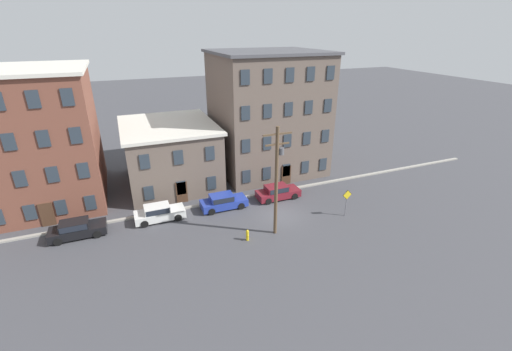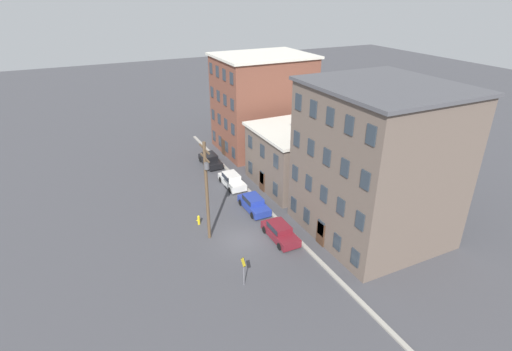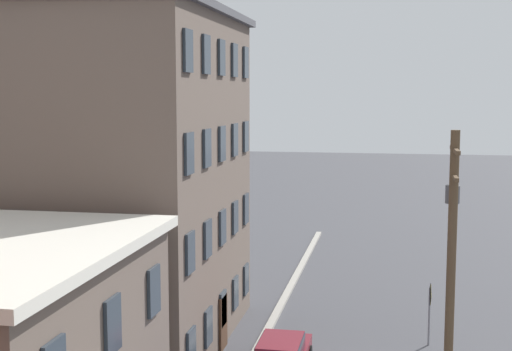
% 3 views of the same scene
% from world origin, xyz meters
% --- Properties ---
extents(ground_plane, '(200.00, 200.00, 0.00)m').
position_xyz_m(ground_plane, '(0.00, 0.00, 0.00)').
color(ground_plane, '#424247').
extents(kerb_strip, '(56.00, 0.36, 0.16)m').
position_xyz_m(kerb_strip, '(0.00, 4.50, 0.08)').
color(kerb_strip, '#9E998E').
rests_on(kerb_strip, ground_plane).
extents(apartment_corner, '(9.89, 12.17, 12.84)m').
position_xyz_m(apartment_corner, '(-19.60, 11.82, 6.43)').
color(apartment_corner, brown).
rests_on(apartment_corner, ground_plane).
extents(apartment_midblock, '(9.69, 11.52, 6.65)m').
position_xyz_m(apartment_midblock, '(-7.93, 11.50, 3.34)').
color(apartment_midblock, '#66564C').
rests_on(apartment_midblock, ground_plane).
extents(apartment_far, '(12.16, 11.09, 13.73)m').
position_xyz_m(apartment_far, '(3.55, 11.29, 6.88)').
color(apartment_far, '#66564C').
rests_on(apartment_far, ground_plane).
extents(car_black, '(4.40, 1.92, 1.43)m').
position_xyz_m(car_black, '(-17.17, 3.17, 0.75)').
color(car_black, black).
rests_on(car_black, ground_plane).
extents(car_white, '(4.40, 1.92, 1.43)m').
position_xyz_m(car_white, '(-10.50, 3.37, 0.75)').
color(car_white, silver).
rests_on(car_white, ground_plane).
extents(car_blue, '(4.40, 1.92, 1.43)m').
position_xyz_m(car_blue, '(-4.51, 3.28, 0.75)').
color(car_blue, '#233899').
rests_on(car_blue, ground_plane).
extents(car_maroon, '(4.40, 1.92, 1.43)m').
position_xyz_m(car_maroon, '(1.21, 3.19, 0.75)').
color(car_maroon, maroon).
rests_on(car_maroon, ground_plane).
extents(caution_sign, '(0.96, 0.08, 2.63)m').
position_xyz_m(caution_sign, '(5.52, -2.33, 1.76)').
color(caution_sign, slate).
rests_on(caution_sign, ground_plane).
extents(utility_pole, '(2.40, 0.44, 9.28)m').
position_xyz_m(utility_pole, '(-1.67, -2.52, 5.22)').
color(utility_pole, brown).
rests_on(utility_pole, ground_plane).
extents(fire_hydrant, '(0.24, 0.34, 0.96)m').
position_xyz_m(fire_hydrant, '(-4.27, -2.68, 0.48)').
color(fire_hydrant, yellow).
rests_on(fire_hydrant, ground_plane).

